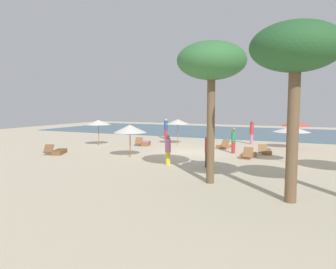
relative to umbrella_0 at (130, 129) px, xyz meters
name	(u,v)px	position (x,y,z in m)	size (l,w,h in m)	color
ground_plane	(189,152)	(2.58, 3.46, -1.79)	(60.00, 60.00, 0.00)	beige
ocean_water	(242,132)	(2.58, 20.46, -1.76)	(48.00, 16.00, 0.06)	#476B7F
umbrella_0	(130,129)	(0.00, 0.00, 0.00)	(2.07, 2.07, 2.04)	brown
umbrella_1	(292,129)	(9.30, 2.03, 0.13)	(2.02, 2.02, 2.07)	brown
umbrella_2	(178,122)	(0.21, 7.04, 0.09)	(1.92, 1.92, 2.07)	olive
umbrella_3	(296,123)	(9.15, 8.27, 0.11)	(2.15, 2.15, 2.11)	brown
umbrella_4	(98,122)	(-5.23, 3.70, 0.07)	(1.97, 1.97, 2.05)	olive
lounger_0	(225,146)	(4.34, 6.43, -1.61)	(1.06, 1.75, 0.73)	olive
lounger_1	(248,155)	(6.80, 2.85, -1.62)	(0.81, 1.71, 0.74)	olive
lounger_2	(266,151)	(7.55, 5.00, -1.62)	(0.92, 1.78, 0.69)	olive
lounger_3	(58,151)	(-4.98, -1.01, -1.62)	(1.26, 1.78, 0.68)	brown
lounger_4	(145,143)	(-1.93, 5.40, -1.61)	(1.18, 1.79, 0.69)	brown
person_0	(166,129)	(-2.46, 10.41, -0.81)	(0.43, 0.43, 1.94)	#BF3338
person_1	(208,150)	(5.44, -1.05, -0.87)	(0.47, 0.47, 1.80)	#26262D
person_2	(252,132)	(5.69, 9.77, -0.79)	(0.44, 0.44, 1.94)	#D17299
person_3	(168,150)	(3.26, -1.36, -0.95)	(0.44, 0.44, 1.65)	yellow
person_4	(233,140)	(5.50, 4.31, -0.91)	(0.38, 0.38, 1.73)	#BF3338
palm_0	(212,63)	(6.59, -4.24, 3.20)	(2.85, 2.85, 5.88)	brown
palm_2	(296,51)	(9.88, -5.62, 3.27)	(2.99, 2.99, 6.01)	brown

